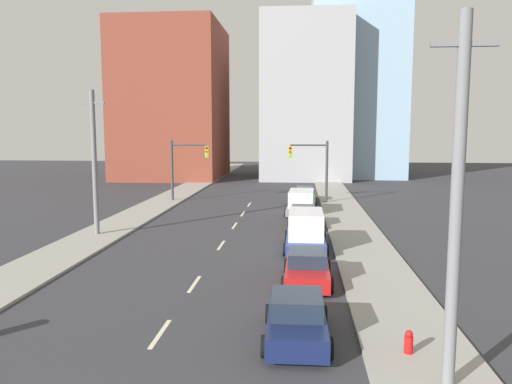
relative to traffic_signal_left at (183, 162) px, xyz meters
The scene contains 22 objects.
sidewalk_left 8.11m from the traffic_signal_left, 104.11° to the left, with size 3.43×91.30×0.13m.
sidewalk_right 16.64m from the traffic_signal_left, 25.63° to the left, with size 3.43×91.30×0.13m.
lane_stripe_at_8m 31.53m from the traffic_signal_left, 78.14° to the right, with size 0.16×2.40×0.01m, color beige.
lane_stripe_at_13m 26.30m from the traffic_signal_left, 75.69° to the right, with size 0.16×2.40×0.01m, color beige.
lane_stripe_at_21m 19.24m from the traffic_signal_left, 70.07° to the right, with size 0.16×2.40×0.01m, color beige.
lane_stripe_at_27m 13.83m from the traffic_signal_left, 61.11° to the right, with size 0.16×2.40×0.01m, color beige.
lane_stripe_at_32m 9.94m from the traffic_signal_left, 45.76° to the right, with size 0.16×2.40×0.01m, color beige.
lane_stripe_at_37m 7.57m from the traffic_signal_left, 12.74° to the right, with size 0.16×2.40×0.01m, color beige.
building_brick_left 26.12m from the traffic_signal_left, 106.28° to the left, with size 14.00×16.00×21.27m.
building_office_center 31.38m from the traffic_signal_left, 67.44° to the left, with size 12.00×20.00×22.09m.
building_glass_right 40.23m from the traffic_signal_left, 59.34° to the left, with size 13.00×20.00×37.05m.
traffic_signal_left is the anchor object (origin of this frame).
traffic_signal_right 12.43m from the traffic_signal_left, ahead, with size 3.66×0.35×5.77m.
utility_pole_right_near 36.69m from the traffic_signal_left, 66.05° to the right, with size 1.60×0.32×9.56m.
utility_pole_left_mid 15.91m from the traffic_signal_left, 96.91° to the right, with size 1.60×0.32×9.21m.
fire_hydrant 34.91m from the traffic_signal_left, 65.76° to the right, with size 0.26×0.26×0.84m.
sedan_navy 32.73m from the traffic_signal_left, 70.38° to the right, with size 2.18×4.31×1.51m.
sedan_red 27.24m from the traffic_signal_left, 65.17° to the right, with size 2.20×4.58×1.45m.
box_truck_blue 21.76m from the traffic_signal_left, 58.25° to the right, with size 2.44×5.49×2.22m.
sedan_orange 16.52m from the traffic_signal_left, 46.32° to the right, with size 2.04×4.71×1.49m.
box_truck_gray 12.94m from the traffic_signal_left, 27.99° to the right, with size 2.66×6.13×1.90m.
sedan_green 11.88m from the traffic_signal_left, ahead, with size 2.17×4.50×1.45m.
Camera 1 is at (4.56, -7.51, 6.69)m, focal length 35.00 mm.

